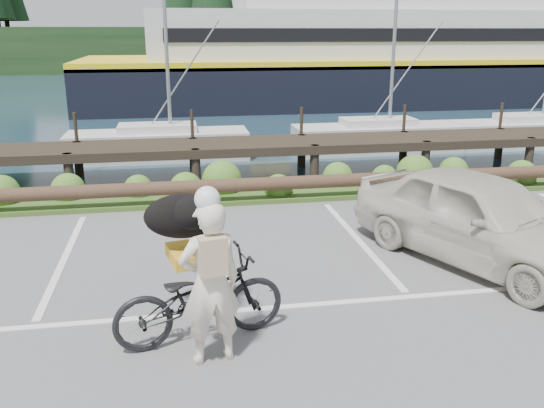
{
  "coord_description": "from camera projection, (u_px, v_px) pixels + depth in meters",
  "views": [
    {
      "loc": [
        -0.67,
        -7.55,
        3.73
      ],
      "look_at": [
        0.8,
        0.96,
        1.1
      ],
      "focal_mm": 38.0,
      "sensor_mm": 36.0,
      "label": 1
    }
  ],
  "objects": [
    {
      "name": "cyclist",
      "position": [
        210.0,
        284.0,
        6.49
      ],
      "size": [
        0.79,
        0.61,
        1.95
      ],
      "primitive_type": "imported",
      "rotation": [
        0.0,
        0.0,
        3.35
      ],
      "color": "silver",
      "rests_on": "ground"
    },
    {
      "name": "harbor_backdrop",
      "position": [
        177.0,
        57.0,
        82.31
      ],
      "size": [
        170.0,
        160.0,
        30.0
      ],
      "color": "#1A3040",
      "rests_on": "ground"
    },
    {
      "name": "bicycle",
      "position": [
        200.0,
        298.0,
        7.06
      ],
      "size": [
        2.25,
        1.18,
        1.13
      ],
      "primitive_type": "imported",
      "rotation": [
        0.0,
        0.0,
        1.78
      ],
      "color": "black",
      "rests_on": "ground"
    },
    {
      "name": "dog",
      "position": [
        184.0,
        216.0,
        7.42
      ],
      "size": [
        0.7,
        1.1,
        0.59
      ],
      "primitive_type": "ellipsoid",
      "rotation": [
        0.0,
        0.0,
        1.78
      ],
      "color": "black",
      "rests_on": "bicycle"
    },
    {
      "name": "log_rail",
      "position": [
        208.0,
        206.0,
        12.65
      ],
      "size": [
        32.0,
        0.3,
        0.6
      ],
      "primitive_type": null,
      "color": "#443021",
      "rests_on": "ground"
    },
    {
      "name": "vegetation_strip",
      "position": [
        206.0,
        195.0,
        13.29
      ],
      "size": [
        34.0,
        1.6,
        0.1
      ],
      "primitive_type": "cube",
      "color": "#3D5B21",
      "rests_on": "ground"
    },
    {
      "name": "parked_car",
      "position": [
        479.0,
        218.0,
        9.44
      ],
      "size": [
        3.52,
        4.84,
        1.53
      ],
      "primitive_type": "imported",
      "rotation": [
        0.0,
        0.0,
        0.43
      ],
      "color": "beige",
      "rests_on": "ground"
    },
    {
      "name": "ground",
      "position": [
        229.0,
        298.0,
        8.31
      ],
      "size": [
        72.0,
        72.0,
        0.0
      ],
      "primitive_type": "plane",
      "color": "#58575A"
    }
  ]
}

